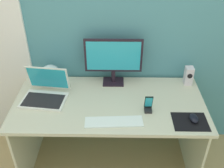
# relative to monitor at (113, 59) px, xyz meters

# --- Properties ---
(ground_plane) EXTENTS (8.00, 8.00, 0.00)m
(ground_plane) POSITION_rel_monitor_xyz_m (-0.03, -0.28, -0.96)
(ground_plane) COLOR tan
(wall_back) EXTENTS (6.00, 0.04, 2.50)m
(wall_back) POSITION_rel_monitor_xyz_m (-0.03, 0.13, 0.29)
(wall_back) COLOR teal
(wall_back) RESTS_ON ground_plane
(desk) EXTENTS (1.50, 0.72, 0.72)m
(desk) POSITION_rel_monitor_xyz_m (-0.03, -0.28, -0.38)
(desk) COLOR beige
(desk) RESTS_ON ground_plane
(monitor) EXTENTS (0.48, 0.14, 0.41)m
(monitor) POSITION_rel_monitor_xyz_m (0.00, 0.00, 0.00)
(monitor) COLOR black
(monitor) RESTS_ON desk
(speaker_right) EXTENTS (0.07, 0.08, 0.16)m
(speaker_right) POSITION_rel_monitor_xyz_m (0.64, -0.01, -0.15)
(speaker_right) COLOR silver
(speaker_right) RESTS_ON desk
(laptop) EXTENTS (0.37, 0.32, 0.24)m
(laptop) POSITION_rel_monitor_xyz_m (-0.54, -0.23, -0.18)
(laptop) COLOR white
(laptop) RESTS_ON desk
(fishbowl) EXTENTS (0.18, 0.18, 0.18)m
(fishbowl) POSITION_rel_monitor_xyz_m (-0.54, -0.02, -0.15)
(fishbowl) COLOR silver
(fishbowl) RESTS_ON desk
(keyboard_external) EXTENTS (0.42, 0.14, 0.01)m
(keyboard_external) POSITION_rel_monitor_xyz_m (0.01, -0.51, -0.23)
(keyboard_external) COLOR white
(keyboard_external) RESTS_ON desk
(mousepad) EXTENTS (0.25, 0.20, 0.00)m
(mousepad) POSITION_rel_monitor_xyz_m (0.56, -0.50, -0.23)
(mousepad) COLOR black
(mousepad) RESTS_ON desk
(mouse) EXTENTS (0.06, 0.10, 0.04)m
(mouse) POSITION_rel_monitor_xyz_m (0.58, -0.48, -0.21)
(mouse) COLOR black
(mouse) RESTS_ON mousepad
(phone_in_dock) EXTENTS (0.06, 0.06, 0.14)m
(phone_in_dock) POSITION_rel_monitor_xyz_m (0.27, -0.38, -0.18)
(phone_in_dock) COLOR black
(phone_in_dock) RESTS_ON desk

